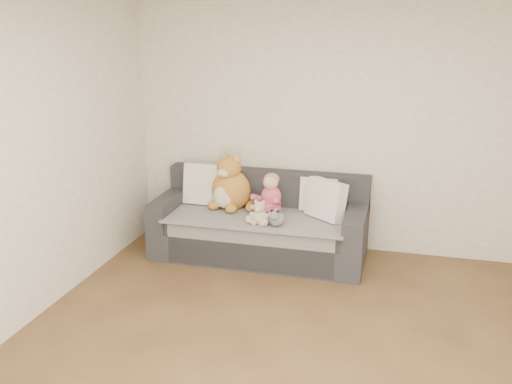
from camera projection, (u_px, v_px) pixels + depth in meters
room_shell at (307, 182)px, 4.03m from camera, size 5.00×5.00×5.00m
sofa at (261, 227)px, 6.02m from camera, size 2.20×0.94×0.85m
cushion_left at (206, 184)px, 6.20m from camera, size 0.49×0.23×0.46m
cushion_right_back at (319, 194)px, 5.98m from camera, size 0.39×0.18×0.37m
cushion_right_front at (326, 200)px, 5.74m from camera, size 0.47×0.42×0.41m
toddler at (269, 199)px, 5.79m from camera, size 0.32×0.47×0.46m
plush_cat at (230, 187)px, 6.06m from camera, size 0.49×0.44×0.64m
teddy_bear at (259, 215)px, 5.59m from camera, size 0.20×0.15×0.26m
plush_cow at (276, 218)px, 5.56m from camera, size 0.15×0.23×0.19m
sippy_cup at (266, 213)px, 5.79m from camera, size 0.09×0.07×0.10m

